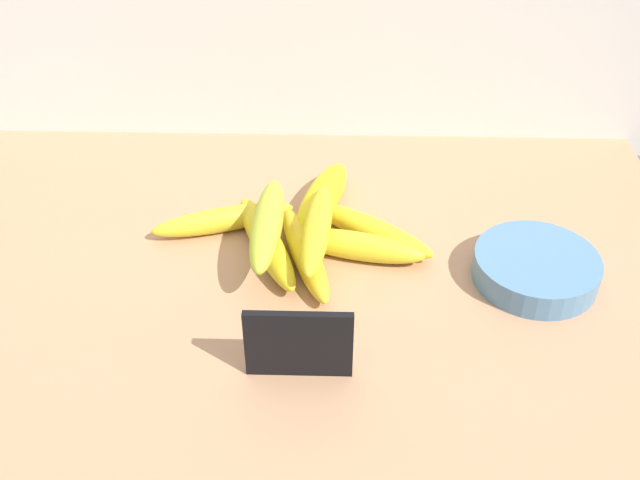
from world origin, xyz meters
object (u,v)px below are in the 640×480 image
object	(u,v)px
banana_0	(371,229)
banana_1	(266,242)
banana_2	(323,197)
banana_5	(305,253)
banana_4	(356,246)
chalkboard_sign	(299,346)
banana_6	(317,229)
fruit_bowl	(536,268)
banana_7	(267,224)
banana_3	(224,219)

from	to	relation	value
banana_0	banana_1	size ratio (longest dim) A/B	0.93
banana_0	banana_2	bearing A→B (deg)	134.35
banana_2	banana_5	bearing A→B (deg)	-99.38
banana_4	banana_5	world-z (taller)	banana_4
chalkboard_sign	banana_6	size ratio (longest dim) A/B	0.61
fruit_bowl	banana_7	distance (cm)	32.53
chalkboard_sign	banana_2	size ratio (longest dim) A/B	0.67
banana_7	banana_3	bearing A→B (deg)	136.54
banana_1	banana_7	bearing A→B (deg)	-71.35
banana_3	banana_6	distance (cm)	14.18
banana_3	banana_7	xyz separation A→B (cm)	(6.36, -6.03, 3.77)
banana_2	banana_4	distance (cm)	10.96
fruit_bowl	banana_0	distance (cm)	20.80
banana_3	banana_0	bearing A→B (deg)	-5.04
chalkboard_sign	fruit_bowl	bearing A→B (deg)	29.83
banana_6	banana_1	bearing A→B (deg)	167.97
fruit_bowl	banana_7	world-z (taller)	banana_7
chalkboard_sign	fruit_bowl	size ratio (longest dim) A/B	0.74
banana_0	banana_5	distance (cm)	9.66
banana_4	banana_0	bearing A→B (deg)	61.52
banana_5	banana_3	bearing A→B (deg)	147.99
banana_4	banana_2	bearing A→B (deg)	113.20
chalkboard_sign	banana_7	xyz separation A→B (cm)	(-4.69, 18.66, 1.54)
banana_3	banana_7	world-z (taller)	banana_7
banana_3	banana_1	bearing A→B (deg)	-38.89
banana_0	banana_1	distance (cm)	13.47
banana_6	banana_5	bearing A→B (deg)	-157.05
banana_7	fruit_bowl	bearing A→B (deg)	-5.12
banana_6	banana_3	bearing A→B (deg)	153.48
banana_3	banana_5	size ratio (longest dim) A/B	1.00
banana_3	fruit_bowl	bearing A→B (deg)	-13.02
banana_1	chalkboard_sign	bearing A→B (deg)	-75.61
fruit_bowl	banana_4	world-z (taller)	banana_4
fruit_bowl	banana_2	xyz separation A→B (cm)	(-25.79, 13.67, 0.52)
banana_2	banana_3	bearing A→B (deg)	-159.57
banana_5	banana_0	bearing A→B (deg)	31.93
banana_3	banana_4	size ratio (longest dim) A/B	1.08
banana_6	banana_7	distance (cm)	6.00
banana_3	banana_6	world-z (taller)	banana_6
banana_6	chalkboard_sign	bearing A→B (deg)	-93.99
banana_3	banana_4	distance (cm)	17.89
chalkboard_sign	banana_3	world-z (taller)	chalkboard_sign
fruit_bowl	banana_2	world-z (taller)	banana_2
fruit_bowl	banana_5	bearing A→B (deg)	175.61
banana_7	banana_4	bearing A→B (deg)	3.80
banana_4	banana_7	size ratio (longest dim) A/B	0.93
banana_0	banana_5	world-z (taller)	same
banana_4	banana_3	bearing A→B (deg)	162.71
banana_2	chalkboard_sign	bearing A→B (deg)	-93.33
chalkboard_sign	banana_2	xyz separation A→B (cm)	(1.71, 29.44, -1.66)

